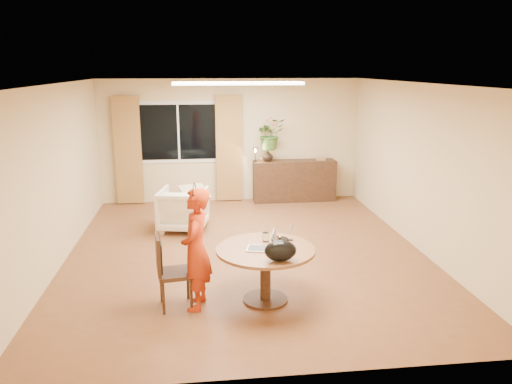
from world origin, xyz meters
TOP-DOWN VIEW (x-y plane):
  - floor at (0.00, 0.00)m, footprint 6.50×6.50m
  - ceiling at (0.00, 0.00)m, footprint 6.50×6.50m
  - wall_back at (0.00, 3.25)m, footprint 5.50×0.00m
  - wall_left at (-2.75, 0.00)m, footprint 0.00×6.50m
  - wall_right at (2.75, 0.00)m, footprint 0.00×6.50m
  - window at (-1.10, 3.23)m, footprint 1.70×0.03m
  - curtain_left at (-2.15, 3.15)m, footprint 0.55×0.08m
  - curtain_right at (-0.05, 3.15)m, footprint 0.55×0.08m
  - ceiling_panel at (0.00, 1.20)m, footprint 2.20×0.35m
  - dining_table at (0.08, -1.67)m, footprint 1.22×1.22m
  - dining_chair at (-1.02, -1.70)m, footprint 0.49×0.46m
  - child at (-0.76, -1.73)m, footprint 0.59×0.44m
  - laptop at (0.02, -1.70)m, footprint 0.42×0.33m
  - tumbler at (0.11, -1.44)m, footprint 0.09×0.09m
  - wine_glass at (0.43, -1.42)m, footprint 0.09×0.09m
  - pot_lid at (0.30, -1.40)m, footprint 0.22×0.22m
  - handbag at (0.19, -2.09)m, footprint 0.42×0.32m
  - armchair at (-0.99, 1.28)m, footprint 0.96×0.97m
  - throw at (-0.79, 1.27)m, footprint 0.61×0.67m
  - sideboard at (1.35, 3.01)m, footprint 1.76×0.43m
  - vase at (0.76, 3.01)m, footprint 0.28×0.28m
  - bouquet at (0.81, 3.01)m, footprint 0.73×0.68m
  - book_stack at (1.92, 3.01)m, footprint 0.21×0.18m
  - desk_lamp at (0.49, 2.96)m, footprint 0.15×0.15m

SIDE VIEW (x-z plane):
  - floor at x=0.00m, z-range 0.00..0.00m
  - armchair at x=-0.99m, z-range 0.00..0.75m
  - sideboard at x=1.35m, z-range 0.00..0.88m
  - dining_chair at x=-1.02m, z-range 0.00..0.92m
  - dining_table at x=0.08m, z-range 0.20..0.89m
  - pot_lid at x=0.30m, z-range 0.69..0.73m
  - child at x=-0.76m, z-range 0.00..1.48m
  - tumbler at x=0.11m, z-range 0.69..0.81m
  - throw at x=-0.79m, z-range 0.75..0.78m
  - wine_glass at x=0.43m, z-range 0.69..0.90m
  - handbag at x=0.19m, z-range 0.69..0.94m
  - laptop at x=0.02m, z-range 0.69..0.94m
  - book_stack at x=1.92m, z-range 0.88..0.96m
  - vase at x=0.76m, z-range 0.88..1.13m
  - desk_lamp at x=0.49m, z-range 0.88..1.20m
  - curtain_left at x=-2.15m, z-range 0.02..2.27m
  - curtain_right at x=-0.05m, z-range 0.02..2.27m
  - wall_back at x=0.00m, z-range -1.45..4.05m
  - wall_left at x=-2.75m, z-range -1.95..4.55m
  - wall_right at x=2.75m, z-range -1.95..4.55m
  - bouquet at x=0.81m, z-range 1.13..1.79m
  - window at x=-1.10m, z-range 0.85..2.15m
  - ceiling_panel at x=0.00m, z-range 2.54..2.59m
  - ceiling at x=0.00m, z-range 2.60..2.60m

